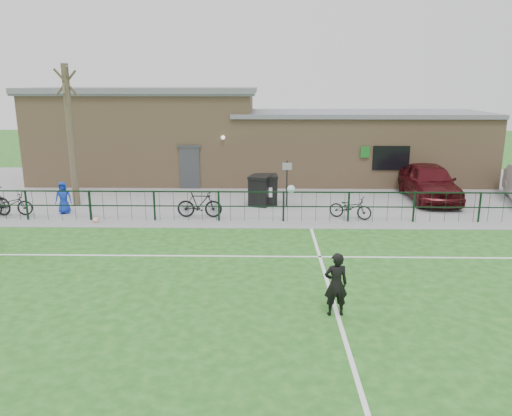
{
  "coord_description": "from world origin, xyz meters",
  "views": [
    {
      "loc": [
        0.31,
        -10.63,
        5.29
      ],
      "look_at": [
        0.0,
        5.0,
        1.3
      ],
      "focal_mm": 35.0,
      "sensor_mm": 36.0,
      "label": 1
    }
  ],
  "objects_px": {
    "bicycle_d": "(200,204)",
    "ball_ground": "(96,220)",
    "bicycle_e": "(350,208)",
    "sign_post": "(287,184)",
    "wheelie_bin_left": "(260,191)",
    "car_maroon": "(429,182)",
    "spectator_child": "(63,198)",
    "bicycle_c": "(9,204)",
    "bare_tree": "(71,136)",
    "wheelie_bin_right": "(268,190)"
  },
  "relations": [
    {
      "from": "bicycle_d",
      "to": "ball_ground",
      "type": "xyz_separation_m",
      "value": [
        -3.9,
        -0.82,
        -0.44
      ]
    },
    {
      "from": "bicycle_e",
      "to": "sign_post",
      "type": "bearing_deg",
      "value": 74.6
    },
    {
      "from": "wheelie_bin_left",
      "to": "car_maroon",
      "type": "distance_m",
      "value": 7.75
    },
    {
      "from": "bicycle_e",
      "to": "spectator_child",
      "type": "height_order",
      "value": "spectator_child"
    },
    {
      "from": "ball_ground",
      "to": "bicycle_c",
      "type": "bearing_deg",
      "value": 166.3
    },
    {
      "from": "bicycle_c",
      "to": "bicycle_e",
      "type": "bearing_deg",
      "value": -98.54
    },
    {
      "from": "sign_post",
      "to": "bicycle_d",
      "type": "height_order",
      "value": "sign_post"
    },
    {
      "from": "bare_tree",
      "to": "spectator_child",
      "type": "height_order",
      "value": "bare_tree"
    },
    {
      "from": "wheelie_bin_left",
      "to": "wheelie_bin_right",
      "type": "height_order",
      "value": "wheelie_bin_left"
    },
    {
      "from": "wheelie_bin_right",
      "to": "ball_ground",
      "type": "distance_m",
      "value": 7.36
    },
    {
      "from": "bicycle_e",
      "to": "wheelie_bin_left",
      "type": "bearing_deg",
      "value": 82.21
    },
    {
      "from": "wheelie_bin_left",
      "to": "spectator_child",
      "type": "relative_size",
      "value": 0.93
    },
    {
      "from": "car_maroon",
      "to": "bicycle_e",
      "type": "distance_m",
      "value": 5.24
    },
    {
      "from": "car_maroon",
      "to": "bare_tree",
      "type": "bearing_deg",
      "value": -174.26
    },
    {
      "from": "bicycle_d",
      "to": "ball_ground",
      "type": "relative_size",
      "value": 7.97
    },
    {
      "from": "wheelie_bin_right",
      "to": "bicycle_d",
      "type": "xyz_separation_m",
      "value": [
        -2.7,
        -2.37,
        -0.07
      ]
    },
    {
      "from": "bicycle_d",
      "to": "spectator_child",
      "type": "relative_size",
      "value": 1.36
    },
    {
      "from": "bicycle_c",
      "to": "bare_tree",
      "type": "bearing_deg",
      "value": -53.8
    },
    {
      "from": "sign_post",
      "to": "ball_ground",
      "type": "relative_size",
      "value": 8.93
    },
    {
      "from": "sign_post",
      "to": "bare_tree",
      "type": "bearing_deg",
      "value": 178.97
    },
    {
      "from": "car_maroon",
      "to": "sign_post",
      "type": "bearing_deg",
      "value": -166.8
    },
    {
      "from": "bare_tree",
      "to": "ball_ground",
      "type": "distance_m",
      "value": 4.43
    },
    {
      "from": "car_maroon",
      "to": "bicycle_c",
      "type": "height_order",
      "value": "car_maroon"
    },
    {
      "from": "wheelie_bin_left",
      "to": "ball_ground",
      "type": "xyz_separation_m",
      "value": [
        -6.28,
        -2.87,
        -0.52
      ]
    },
    {
      "from": "bare_tree",
      "to": "bicycle_c",
      "type": "distance_m",
      "value": 3.73
    },
    {
      "from": "bicycle_d",
      "to": "bicycle_c",
      "type": "bearing_deg",
      "value": 89.91
    },
    {
      "from": "wheelie_bin_left",
      "to": "bicycle_e",
      "type": "relative_size",
      "value": 0.73
    },
    {
      "from": "ball_ground",
      "to": "spectator_child",
      "type": "bearing_deg",
      "value": 142.31
    },
    {
      "from": "wheelie_bin_right",
      "to": "spectator_child",
      "type": "height_order",
      "value": "spectator_child"
    },
    {
      "from": "sign_post",
      "to": "spectator_child",
      "type": "distance_m",
      "value": 9.27
    },
    {
      "from": "sign_post",
      "to": "bicycle_e",
      "type": "relative_size",
      "value": 1.19
    },
    {
      "from": "spectator_child",
      "to": "ball_ground",
      "type": "height_order",
      "value": "spectator_child"
    },
    {
      "from": "car_maroon",
      "to": "bicycle_e",
      "type": "bearing_deg",
      "value": -139.94
    },
    {
      "from": "bare_tree",
      "to": "bicycle_c",
      "type": "height_order",
      "value": "bare_tree"
    },
    {
      "from": "car_maroon",
      "to": "bicycle_e",
      "type": "height_order",
      "value": "car_maroon"
    },
    {
      "from": "sign_post",
      "to": "bicycle_c",
      "type": "bearing_deg",
      "value": -171.08
    },
    {
      "from": "bare_tree",
      "to": "sign_post",
      "type": "distance_m",
      "value": 9.43
    },
    {
      "from": "bicycle_c",
      "to": "bicycle_d",
      "type": "bearing_deg",
      "value": -98.67
    },
    {
      "from": "wheelie_bin_left",
      "to": "bicycle_c",
      "type": "distance_m",
      "value": 10.24
    },
    {
      "from": "bicycle_d",
      "to": "spectator_child",
      "type": "distance_m",
      "value": 5.66
    },
    {
      "from": "bicycle_d",
      "to": "spectator_child",
      "type": "height_order",
      "value": "spectator_child"
    },
    {
      "from": "sign_post",
      "to": "bicycle_d",
      "type": "distance_m",
      "value": 4.01
    },
    {
      "from": "bare_tree",
      "to": "sign_post",
      "type": "xyz_separation_m",
      "value": [
        9.22,
        -0.17,
        -1.98
      ]
    },
    {
      "from": "bare_tree",
      "to": "spectator_child",
      "type": "relative_size",
      "value": 4.57
    },
    {
      "from": "car_maroon",
      "to": "bicycle_d",
      "type": "distance_m",
      "value": 10.54
    },
    {
      "from": "wheelie_bin_left",
      "to": "car_maroon",
      "type": "relative_size",
      "value": 0.25
    },
    {
      "from": "bare_tree",
      "to": "sign_post",
      "type": "relative_size",
      "value": 3.0
    },
    {
      "from": "bare_tree",
      "to": "bicycle_c",
      "type": "bearing_deg",
      "value": -135.87
    },
    {
      "from": "sign_post",
      "to": "bicycle_c",
      "type": "distance_m",
      "value": 11.35
    },
    {
      "from": "spectator_child",
      "to": "bicycle_c",
      "type": "bearing_deg",
      "value": 179.8
    }
  ]
}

